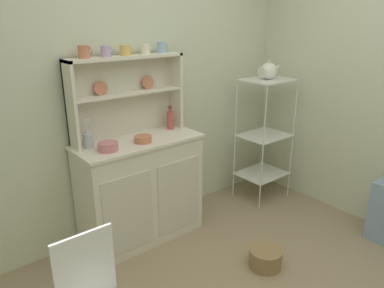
# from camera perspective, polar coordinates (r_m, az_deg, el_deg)

# --- Properties ---
(wall_back) EXTENTS (3.84, 0.05, 2.50)m
(wall_back) POSITION_cam_1_polar(r_m,az_deg,el_deg) (3.13, -8.54, 8.74)
(wall_back) COLOR beige
(wall_back) RESTS_ON ground
(hutch_cabinet) EXTENTS (1.03, 0.45, 0.89)m
(hutch_cabinet) POSITION_cam_1_polar(r_m,az_deg,el_deg) (3.08, -8.03, -6.99)
(hutch_cabinet) COLOR silver
(hutch_cabinet) RESTS_ON ground
(hutch_shelf_unit) EXTENTS (0.96, 0.18, 0.65)m
(hutch_shelf_unit) POSITION_cam_1_polar(r_m,az_deg,el_deg) (2.96, -10.43, 8.41)
(hutch_shelf_unit) COLOR beige
(hutch_shelf_unit) RESTS_ON hutch_cabinet
(bakers_rack) EXTENTS (0.48, 0.39, 1.25)m
(bakers_rack) POSITION_cam_1_polar(r_m,az_deg,el_deg) (3.73, 11.32, 2.29)
(bakers_rack) COLOR silver
(bakers_rack) RESTS_ON ground
(floor_basket) EXTENTS (0.25, 0.25, 0.14)m
(floor_basket) POSITION_cam_1_polar(r_m,az_deg,el_deg) (2.96, 11.44, -17.14)
(floor_basket) COLOR #93754C
(floor_basket) RESTS_ON ground
(cup_terracotta_0) EXTENTS (0.10, 0.08, 0.09)m
(cup_terracotta_0) POSITION_cam_1_polar(r_m,az_deg,el_deg) (2.74, -16.62, 13.71)
(cup_terracotta_0) COLOR #C67556
(cup_terracotta_0) RESTS_ON hutch_shelf_unit
(cup_lilac_1) EXTENTS (0.09, 0.07, 0.08)m
(cup_lilac_1) POSITION_cam_1_polar(r_m,az_deg,el_deg) (2.81, -13.36, 13.99)
(cup_lilac_1) COLOR #B79ECC
(cup_lilac_1) RESTS_ON hutch_shelf_unit
(cup_gold_2) EXTENTS (0.10, 0.08, 0.08)m
(cup_gold_2) POSITION_cam_1_polar(r_m,az_deg,el_deg) (2.89, -10.43, 14.30)
(cup_gold_2) COLOR #DBB760
(cup_gold_2) RESTS_ON hutch_shelf_unit
(cup_cream_3) EXTENTS (0.09, 0.07, 0.08)m
(cup_cream_3) POSITION_cam_1_polar(r_m,az_deg,el_deg) (2.98, -7.32, 14.58)
(cup_cream_3) COLOR silver
(cup_cream_3) RESTS_ON hutch_shelf_unit
(cup_sky_4) EXTENTS (0.09, 0.07, 0.09)m
(cup_sky_4) POSITION_cam_1_polar(r_m,az_deg,el_deg) (3.06, -4.78, 14.91)
(cup_sky_4) COLOR #8EB2D1
(cup_sky_4) RESTS_ON hutch_shelf_unit
(bowl_mixing_large) EXTENTS (0.15, 0.15, 0.06)m
(bowl_mixing_large) POSITION_cam_1_polar(r_m,az_deg,el_deg) (2.72, -13.05, -0.40)
(bowl_mixing_large) COLOR #D17A84
(bowl_mixing_large) RESTS_ON hutch_cabinet
(bowl_floral_medium) EXTENTS (0.14, 0.14, 0.05)m
(bowl_floral_medium) POSITION_cam_1_polar(r_m,az_deg,el_deg) (2.85, -7.69, 0.76)
(bowl_floral_medium) COLOR #C67556
(bowl_floral_medium) RESTS_ON hutch_cabinet
(jam_bottle) EXTENTS (0.06, 0.06, 0.20)m
(jam_bottle) POSITION_cam_1_polar(r_m,az_deg,el_deg) (3.16, -3.42, 3.83)
(jam_bottle) COLOR #B74C47
(jam_bottle) RESTS_ON hutch_cabinet
(utensil_jar) EXTENTS (0.08, 0.08, 0.23)m
(utensil_jar) POSITION_cam_1_polar(r_m,az_deg,el_deg) (2.81, -15.92, 0.58)
(utensil_jar) COLOR #B2B7C6
(utensil_jar) RESTS_ON hutch_cabinet
(porcelain_teapot) EXTENTS (0.25, 0.16, 0.18)m
(porcelain_teapot) POSITION_cam_1_polar(r_m,az_deg,el_deg) (3.61, 11.91, 11.18)
(porcelain_teapot) COLOR white
(porcelain_teapot) RESTS_ON bakers_rack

